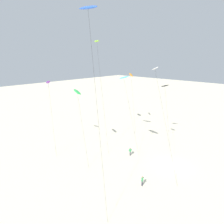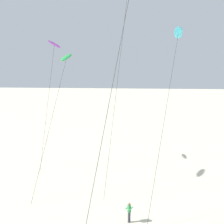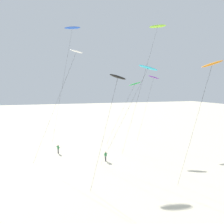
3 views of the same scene
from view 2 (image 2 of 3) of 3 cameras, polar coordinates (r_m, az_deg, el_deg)
The scene contains 4 objects.
kite_green at distance 32.15m, azimuth -8.41°, elevation 9.67°, with size 2.82×6.93×13.67m.
kite_purple at distance 38.50m, azimuth -10.53°, elevation 11.86°, with size 2.06×4.56×15.30m.
kite_cyan at distance 29.04m, azimuth 12.01°, elevation 13.77°, with size 3.33×8.26×15.84m.
kite_flyer_middle at distance 26.19m, azimuth 3.16°, elevation -17.78°, with size 0.67×0.68×1.67m.
Camera 2 is at (-1.59, -15.07, 12.84)m, focal length 49.98 mm.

